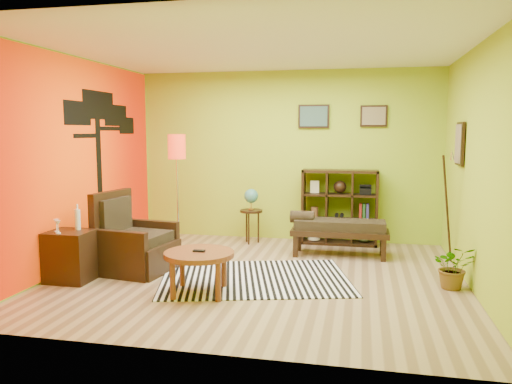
% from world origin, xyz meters
% --- Properties ---
extents(ground, '(5.00, 5.00, 0.00)m').
position_xyz_m(ground, '(0.00, 0.00, 0.00)').
color(ground, tan).
rests_on(ground, ground).
extents(room_shell, '(5.04, 4.54, 2.82)m').
position_xyz_m(room_shell, '(-0.09, 0.01, 1.80)').
color(room_shell, '#9DBD24').
rests_on(room_shell, ground).
extents(zebra_rug, '(2.62, 2.14, 0.01)m').
position_xyz_m(zebra_rug, '(-0.03, -0.12, 0.01)').
color(zebra_rug, white).
rests_on(zebra_rug, ground).
extents(coffee_table, '(0.78, 0.78, 0.50)m').
position_xyz_m(coffee_table, '(-0.52, -0.80, 0.41)').
color(coffee_table, brown).
rests_on(coffee_table, ground).
extents(armchair, '(0.96, 0.97, 1.04)m').
position_xyz_m(armchair, '(-1.66, -0.09, 0.31)').
color(armchair, black).
rests_on(armchair, ground).
extents(side_cabinet, '(0.52, 0.47, 0.93)m').
position_xyz_m(side_cabinet, '(-2.20, -0.66, 0.31)').
color(side_cabinet, black).
rests_on(side_cabinet, ground).
extents(floor_lamp, '(0.27, 0.27, 1.76)m').
position_xyz_m(floor_lamp, '(-1.43, 0.96, 1.43)').
color(floor_lamp, silver).
rests_on(floor_lamp, ground).
extents(globe_table, '(0.36, 0.36, 0.89)m').
position_xyz_m(globe_table, '(-0.50, 1.80, 0.67)').
color(globe_table, black).
rests_on(globe_table, ground).
extents(cube_shelf, '(1.20, 0.35, 1.20)m').
position_xyz_m(cube_shelf, '(0.91, 2.03, 0.60)').
color(cube_shelf, black).
rests_on(cube_shelf, ground).
extents(bench, '(1.42, 0.50, 0.65)m').
position_xyz_m(bench, '(0.90, 1.25, 0.41)').
color(bench, black).
rests_on(bench, ground).
extents(potted_plant, '(0.48, 0.53, 0.40)m').
position_xyz_m(potted_plant, '(2.30, -0.02, 0.20)').
color(potted_plant, '#26661E').
rests_on(potted_plant, ground).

